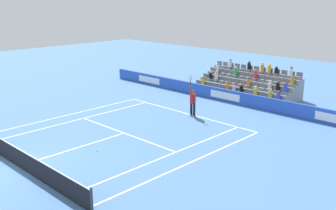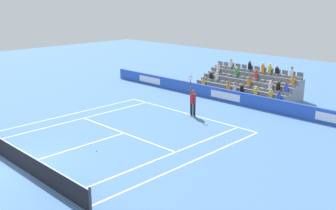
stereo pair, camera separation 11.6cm
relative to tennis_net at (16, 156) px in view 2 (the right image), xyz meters
name	(u,v)px [view 2 (the right image)]	position (x,y,z in m)	size (l,w,h in m)	color
ground_plane	(17,166)	(0.00, 0.00, -0.49)	(80.00, 80.00, 0.00)	#4C7AB2
line_baseline	(187,114)	(0.00, -11.89, -0.49)	(10.97, 0.10, 0.01)	white
line_service	(124,133)	(0.00, -6.40, -0.49)	(8.23, 0.10, 0.01)	white
line_centre_service	(76,148)	(0.00, -3.20, -0.49)	(0.10, 6.40, 0.01)	white
line_singles_sideline_left	(78,120)	(4.12, -5.95, -0.49)	(0.10, 11.89, 0.01)	white
line_singles_sideline_right	(169,155)	(-4.12, -5.95, -0.49)	(0.10, 11.89, 0.01)	white
line_doubles_sideline_left	(66,115)	(5.49, -5.95, -0.49)	(0.10, 11.89, 0.01)	white
line_doubles_sideline_right	(190,162)	(-5.49, -5.95, -0.49)	(0.10, 11.89, 0.01)	white
line_centre_mark	(186,114)	(0.00, -11.79, -0.49)	(0.10, 0.20, 0.01)	white
sponsor_barrier	(226,96)	(0.00, -16.24, -0.02)	(24.91, 0.22, 0.95)	blue
tennis_net	(16,156)	(0.00, 0.00, 0.00)	(11.97, 0.10, 1.07)	#33383D
tennis_player	(193,102)	(-0.65, -11.70, 0.50)	(0.53, 0.37, 2.85)	black
stadium_stand	(248,87)	(-0.02, -19.17, 0.20)	(8.06, 3.80, 2.59)	gray
loose_tennis_ball	(96,151)	(-1.16, -3.64, -0.46)	(0.07, 0.07, 0.07)	#D1E533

